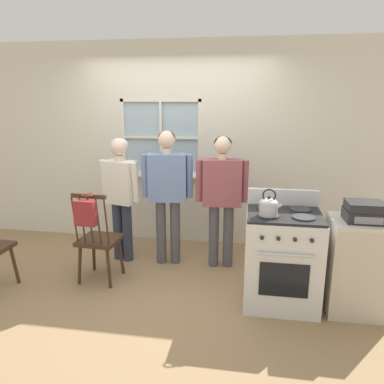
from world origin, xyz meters
name	(u,v)px	position (x,y,z in m)	size (l,w,h in m)	color
ground_plane	(155,286)	(0.00, 0.00, 0.00)	(16.00, 16.00, 0.00)	#937551
wall_back	(180,146)	(0.01, 1.40, 1.34)	(6.40, 0.16, 2.70)	silver
chair_by_window	(99,240)	(-0.64, 0.06, 0.47)	(0.45, 0.43, 1.03)	#3D2819
person_elderly_left	(121,188)	(-0.57, 0.63, 0.92)	(0.53, 0.30, 1.52)	#2D3347
person_teen_center	(167,185)	(0.01, 0.62, 0.98)	(0.60, 0.27, 1.61)	#4C4C51
person_adult_right	(222,190)	(0.65, 0.64, 0.95)	(0.60, 0.25, 1.56)	#4C4C51
stove	(282,257)	(1.31, -0.08, 0.47)	(0.70, 0.68, 1.08)	silver
kettle	(269,206)	(1.15, -0.22, 1.02)	(0.21, 0.17, 0.25)	#B7B7BC
potted_plant	(153,167)	(-0.35, 1.31, 1.06)	(0.15, 0.15, 0.34)	#935B3D
handbag	(85,212)	(-0.65, -0.17, 0.86)	(0.23, 0.20, 0.31)	maroon
side_counter	(358,266)	(2.00, -0.11, 0.45)	(0.55, 0.50, 0.90)	beige
stereo	(365,212)	(2.00, -0.14, 0.99)	(0.34, 0.29, 0.18)	#232326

